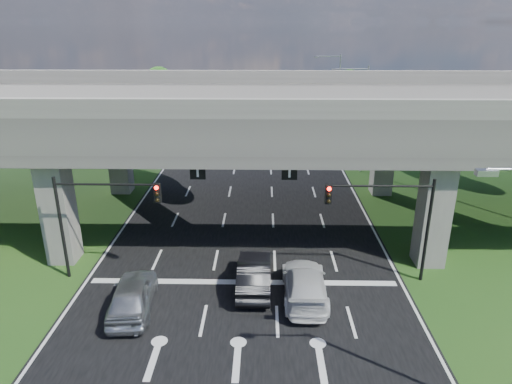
{
  "coord_description": "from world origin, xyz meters",
  "views": [
    {
      "loc": [
        1.11,
        -18.56,
        13.65
      ],
      "look_at": [
        0.62,
        8.45,
        3.56
      ],
      "focal_mm": 32.0,
      "sensor_mm": 36.0,
      "label": 1
    }
  ],
  "objects_px": {
    "signal_right": "(390,211)",
    "car_white": "(305,284)",
    "streetlight_far": "(361,111)",
    "car_silver": "(133,295)",
    "streetlight_beyond": "(336,88)",
    "car_dark": "(254,274)",
    "signal_left": "(98,209)"
  },
  "relations": [
    {
      "from": "car_silver",
      "to": "car_white",
      "type": "bearing_deg",
      "value": -177.14
    },
    {
      "from": "signal_right",
      "to": "car_white",
      "type": "relative_size",
      "value": 1.09
    },
    {
      "from": "car_dark",
      "to": "signal_left",
      "type": "bearing_deg",
      "value": -6.16
    },
    {
      "from": "signal_right",
      "to": "car_white",
      "type": "bearing_deg",
      "value": -157.82
    },
    {
      "from": "streetlight_beyond",
      "to": "car_silver",
      "type": "relative_size",
      "value": 1.98
    },
    {
      "from": "streetlight_far",
      "to": "streetlight_beyond",
      "type": "height_order",
      "value": "same"
    },
    {
      "from": "streetlight_far",
      "to": "car_white",
      "type": "xyz_separation_m",
      "value": [
        -6.82,
        -21.91,
        -5.02
      ]
    },
    {
      "from": "streetlight_beyond",
      "to": "car_dark",
      "type": "distance_m",
      "value": 38.52
    },
    {
      "from": "signal_right",
      "to": "car_silver",
      "type": "relative_size",
      "value": 1.19
    },
    {
      "from": "streetlight_far",
      "to": "car_dark",
      "type": "relative_size",
      "value": 1.98
    },
    {
      "from": "signal_left",
      "to": "streetlight_far",
      "type": "height_order",
      "value": "streetlight_far"
    },
    {
      "from": "streetlight_far",
      "to": "car_white",
      "type": "distance_m",
      "value": 23.49
    },
    {
      "from": "signal_right",
      "to": "car_dark",
      "type": "xyz_separation_m",
      "value": [
        -7.21,
        -0.94,
        -3.33
      ]
    },
    {
      "from": "car_dark",
      "to": "signal_right",
      "type": "bearing_deg",
      "value": -172.34
    },
    {
      "from": "signal_right",
      "to": "car_white",
      "type": "distance_m",
      "value": 5.95
    },
    {
      "from": "streetlight_far",
      "to": "streetlight_beyond",
      "type": "relative_size",
      "value": 1.0
    },
    {
      "from": "signal_left",
      "to": "car_dark",
      "type": "height_order",
      "value": "signal_left"
    },
    {
      "from": "car_white",
      "to": "streetlight_beyond",
      "type": "bearing_deg",
      "value": -99.63
    },
    {
      "from": "streetlight_far",
      "to": "streetlight_beyond",
      "type": "xyz_separation_m",
      "value": [
        0.0,
        16.0,
        0.0
      ]
    },
    {
      "from": "signal_right",
      "to": "signal_left",
      "type": "xyz_separation_m",
      "value": [
        -15.65,
        0.0,
        0.0
      ]
    },
    {
      "from": "streetlight_far",
      "to": "car_silver",
      "type": "height_order",
      "value": "streetlight_far"
    },
    {
      "from": "signal_left",
      "to": "car_white",
      "type": "relative_size",
      "value": 1.09
    },
    {
      "from": "streetlight_beyond",
      "to": "car_silver",
      "type": "xyz_separation_m",
      "value": [
        -15.5,
        -39.19,
        -4.96
      ]
    },
    {
      "from": "streetlight_far",
      "to": "signal_right",
      "type": "bearing_deg",
      "value": -96.47
    },
    {
      "from": "signal_right",
      "to": "signal_left",
      "type": "relative_size",
      "value": 1.0
    },
    {
      "from": "streetlight_far",
      "to": "streetlight_beyond",
      "type": "distance_m",
      "value": 16.0
    },
    {
      "from": "streetlight_far",
      "to": "signal_left",
      "type": "bearing_deg",
      "value": -131.78
    },
    {
      "from": "signal_right",
      "to": "streetlight_far",
      "type": "distance_m",
      "value": 20.25
    },
    {
      "from": "signal_left",
      "to": "streetlight_far",
      "type": "distance_m",
      "value": 26.95
    },
    {
      "from": "streetlight_far",
      "to": "car_dark",
      "type": "height_order",
      "value": "streetlight_far"
    },
    {
      "from": "streetlight_beyond",
      "to": "signal_right",
      "type": "bearing_deg",
      "value": -93.61
    },
    {
      "from": "car_dark",
      "to": "car_white",
      "type": "bearing_deg",
      "value": 161.36
    }
  ]
}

